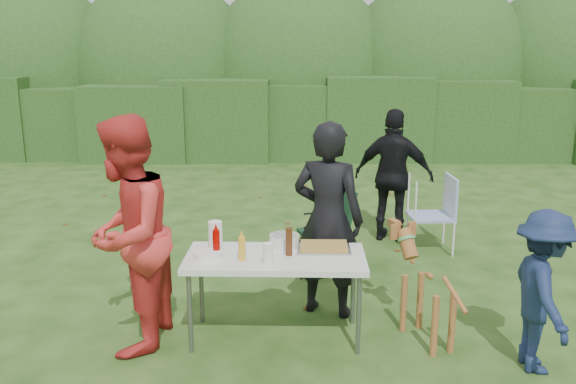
{
  "coord_description": "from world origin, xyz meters",
  "views": [
    {
      "loc": [
        0.12,
        -5.05,
        2.48
      ],
      "look_at": [
        -0.03,
        0.9,
        1.0
      ],
      "focal_mm": 38.0,
      "sensor_mm": 36.0,
      "label": 1
    }
  ],
  "objects_px": {
    "dog": "(428,292)",
    "lawn_chair": "(431,213)",
    "person_black_puffy": "(394,176)",
    "child": "(543,292)",
    "mustard_bottle": "(242,249)",
    "beer_bottle": "(289,242)",
    "folding_table": "(275,262)",
    "person_cook": "(328,220)",
    "paper_towel_roll": "(215,236)",
    "ketchup_bottle": "(216,243)",
    "person_red_jacket": "(127,235)",
    "camping_chair": "(325,229)"
  },
  "relations": [
    {
      "from": "person_red_jacket",
      "to": "dog",
      "type": "bearing_deg",
      "value": 96.83
    },
    {
      "from": "beer_bottle",
      "to": "paper_towel_roll",
      "type": "distance_m",
      "value": 0.63
    },
    {
      "from": "dog",
      "to": "ketchup_bottle",
      "type": "distance_m",
      "value": 1.81
    },
    {
      "from": "person_red_jacket",
      "to": "child",
      "type": "bearing_deg",
      "value": 88.77
    },
    {
      "from": "camping_chair",
      "to": "person_black_puffy",
      "type": "bearing_deg",
      "value": -148.58
    },
    {
      "from": "ketchup_bottle",
      "to": "beer_bottle",
      "type": "bearing_deg",
      "value": 1.75
    },
    {
      "from": "paper_towel_roll",
      "to": "person_red_jacket",
      "type": "bearing_deg",
      "value": -156.79
    },
    {
      "from": "camping_chair",
      "to": "beer_bottle",
      "type": "bearing_deg",
      "value": 59.59
    },
    {
      "from": "person_cook",
      "to": "ketchup_bottle",
      "type": "height_order",
      "value": "person_cook"
    },
    {
      "from": "mustard_bottle",
      "to": "ketchup_bottle",
      "type": "relative_size",
      "value": 0.91
    },
    {
      "from": "folding_table",
      "to": "beer_bottle",
      "type": "xyz_separation_m",
      "value": [
        0.11,
        0.02,
        0.17
      ]
    },
    {
      "from": "folding_table",
      "to": "ketchup_bottle",
      "type": "bearing_deg",
      "value": -179.61
    },
    {
      "from": "person_cook",
      "to": "camping_chair",
      "type": "relative_size",
      "value": 1.95
    },
    {
      "from": "ketchup_bottle",
      "to": "paper_towel_roll",
      "type": "bearing_deg",
      "value": 101.74
    },
    {
      "from": "dog",
      "to": "lawn_chair",
      "type": "xyz_separation_m",
      "value": [
        0.49,
        2.35,
        0.01
      ]
    },
    {
      "from": "ketchup_bottle",
      "to": "paper_towel_roll",
      "type": "height_order",
      "value": "paper_towel_roll"
    },
    {
      "from": "person_cook",
      "to": "mustard_bottle",
      "type": "bearing_deg",
      "value": 60.84
    },
    {
      "from": "folding_table",
      "to": "lawn_chair",
      "type": "distance_m",
      "value": 2.92
    },
    {
      "from": "person_black_puffy",
      "to": "ketchup_bottle",
      "type": "xyz_separation_m",
      "value": [
        -1.85,
        -2.68,
        0.01
      ]
    },
    {
      "from": "lawn_chair",
      "to": "ketchup_bottle",
      "type": "distance_m",
      "value": 3.25
    },
    {
      "from": "child",
      "to": "beer_bottle",
      "type": "relative_size",
      "value": 5.3
    },
    {
      "from": "dog",
      "to": "camping_chair",
      "type": "distance_m",
      "value": 1.86
    },
    {
      "from": "dog",
      "to": "folding_table",
      "type": "bearing_deg",
      "value": 66.0
    },
    {
      "from": "folding_table",
      "to": "child",
      "type": "xyz_separation_m",
      "value": [
        2.05,
        -0.46,
        -0.05
      ]
    },
    {
      "from": "lawn_chair",
      "to": "mustard_bottle",
      "type": "xyz_separation_m",
      "value": [
        -2.04,
        -2.42,
        0.38
      ]
    },
    {
      "from": "camping_chair",
      "to": "beer_bottle",
      "type": "distance_m",
      "value": 1.71
    },
    {
      "from": "folding_table",
      "to": "person_red_jacket",
      "type": "height_order",
      "value": "person_red_jacket"
    },
    {
      "from": "lawn_chair",
      "to": "child",
      "type": "bearing_deg",
      "value": 92.16
    },
    {
      "from": "ketchup_bottle",
      "to": "camping_chair",
      "type": "bearing_deg",
      "value": 59.67
    },
    {
      "from": "mustard_bottle",
      "to": "child",
      "type": "bearing_deg",
      "value": -8.43
    },
    {
      "from": "person_black_puffy",
      "to": "child",
      "type": "distance_m",
      "value": 3.22
    },
    {
      "from": "person_red_jacket",
      "to": "beer_bottle",
      "type": "bearing_deg",
      "value": 102.13
    },
    {
      "from": "person_cook",
      "to": "person_black_puffy",
      "type": "height_order",
      "value": "person_cook"
    },
    {
      "from": "person_black_puffy",
      "to": "child",
      "type": "bearing_deg",
      "value": 120.28
    },
    {
      "from": "camping_chair",
      "to": "mustard_bottle",
      "type": "height_order",
      "value": "mustard_bottle"
    },
    {
      "from": "folding_table",
      "to": "person_cook",
      "type": "height_order",
      "value": "person_cook"
    },
    {
      "from": "person_black_puffy",
      "to": "beer_bottle",
      "type": "height_order",
      "value": "person_black_puffy"
    },
    {
      "from": "person_black_puffy",
      "to": "ketchup_bottle",
      "type": "distance_m",
      "value": 3.26
    },
    {
      "from": "mustard_bottle",
      "to": "beer_bottle",
      "type": "xyz_separation_m",
      "value": [
        0.38,
        0.13,
        0.02
      ]
    },
    {
      "from": "person_red_jacket",
      "to": "paper_towel_roll",
      "type": "relative_size",
      "value": 7.42
    },
    {
      "from": "folding_table",
      "to": "person_cook",
      "type": "xyz_separation_m",
      "value": [
        0.46,
        0.51,
        0.22
      ]
    },
    {
      "from": "camping_chair",
      "to": "beer_bottle",
      "type": "relative_size",
      "value": 3.86
    },
    {
      "from": "paper_towel_roll",
      "to": "person_cook",
      "type": "bearing_deg",
      "value": 22.64
    },
    {
      "from": "mustard_bottle",
      "to": "person_black_puffy",
      "type": "bearing_deg",
      "value": 59.74
    },
    {
      "from": "child",
      "to": "lawn_chair",
      "type": "xyz_separation_m",
      "value": [
        -0.28,
        2.76,
        -0.17
      ]
    },
    {
      "from": "ketchup_bottle",
      "to": "lawn_chair",
      "type": "bearing_deg",
      "value": 45.66
    },
    {
      "from": "person_red_jacket",
      "to": "person_black_puffy",
      "type": "relative_size",
      "value": 1.15
    },
    {
      "from": "dog",
      "to": "ketchup_bottle",
      "type": "height_order",
      "value": "ketchup_bottle"
    },
    {
      "from": "dog",
      "to": "mustard_bottle",
      "type": "height_order",
      "value": "mustard_bottle"
    },
    {
      "from": "person_cook",
      "to": "person_black_puffy",
      "type": "xyz_separation_m",
      "value": [
        0.91,
        2.17,
        -0.07
      ]
    }
  ]
}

